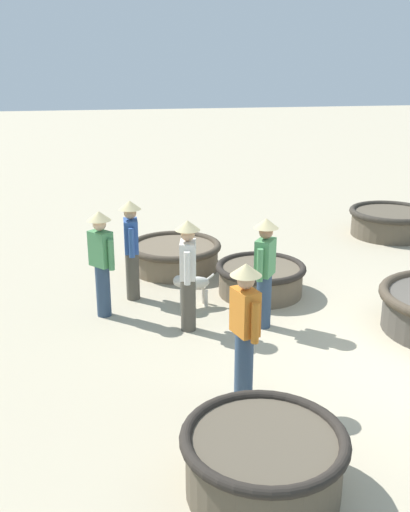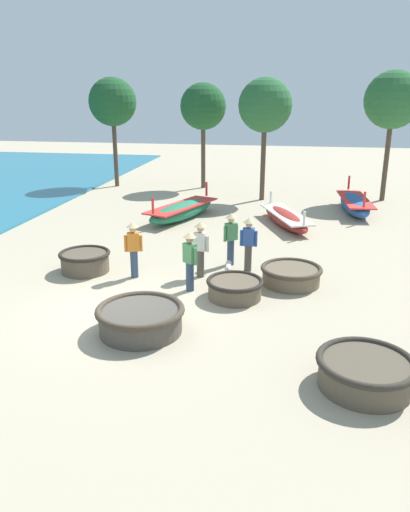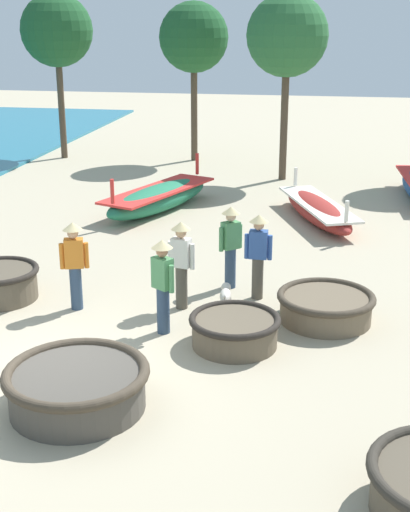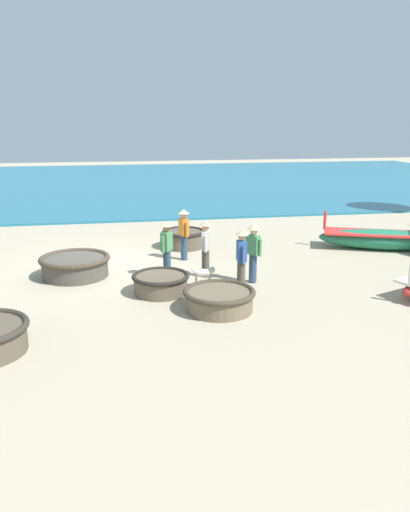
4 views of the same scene
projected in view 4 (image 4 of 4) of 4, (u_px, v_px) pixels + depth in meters
The scene contains 13 objects.
ground_plane at pixel (105, 267), 15.49m from camera, with size 80.00×80.00×0.00m, color tan.
sea at pixel (166, 182), 35.96m from camera, with size 28.00×52.00×0.10m, color teal.
coracle_far_left at pixel (75, 265), 14.50m from camera, with size 2.03×2.03×0.62m.
coracle_front_left at pixel (184, 238), 17.79m from camera, with size 1.55×1.55×0.63m.
coracle_front_right at pixel (219, 299), 11.94m from camera, with size 1.75×1.75×0.53m.
coracle_far_right at pixel (161, 283), 13.12m from camera, with size 1.52×1.52×0.52m.
long_boat_white_hull at pixel (383, 239), 17.53m from camera, with size 2.66×4.55×1.28m.
fisherman_crouching at pixel (253, 249), 13.80m from camera, with size 0.42×0.39×1.67m.
fisherman_standing_right at pixel (206, 245), 14.30m from camera, with size 0.52×0.36×1.67m.
fisherman_hauling at pixel (184, 231), 16.05m from camera, with size 0.51×0.36×1.67m.
fisherman_by_coracle at pixel (167, 246), 14.20m from camera, with size 0.45×0.37×1.67m.
fisherman_standing_left at pixel (241, 256), 13.15m from camera, with size 0.53×0.36×1.67m.
dog at pixel (205, 273), 13.62m from camera, with size 0.25×0.68×0.55m.
Camera 4 is at (15.15, 0.46, 4.45)m, focal length 35.00 mm.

